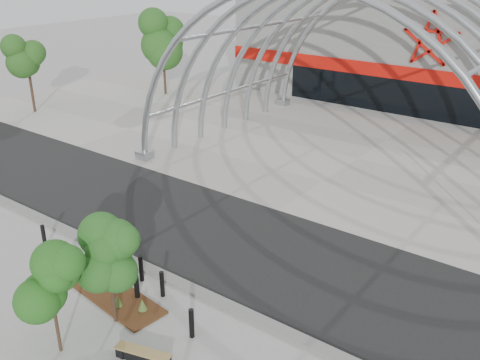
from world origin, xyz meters
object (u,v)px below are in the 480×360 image
at_px(street_tree_1, 109,256).
at_px(bollard_2, 141,268).
at_px(bench_0, 105,266).
at_px(bench_1, 143,356).
at_px(street_tree_0, 50,286).

xyz_separation_m(street_tree_1, bollard_2, (-1.04, 2.16, -1.94)).
xyz_separation_m(street_tree_1, bench_0, (-2.62, 1.77, -2.25)).
xyz_separation_m(bench_0, bench_1, (4.73, -2.53, -0.03)).
distance_m(street_tree_0, bench_1, 3.41).
relative_size(street_tree_1, bench_0, 1.63).
relative_size(street_tree_1, bollard_2, 3.29).
bearing_deg(bollard_2, bench_0, -165.95).
relative_size(bench_1, bollard_2, 1.73).
bearing_deg(street_tree_1, bench_0, 145.98).
bearing_deg(bollard_2, street_tree_0, -79.11).
bearing_deg(street_tree_1, street_tree_0, -97.04).
height_order(street_tree_1, bench_1, street_tree_1).
relative_size(street_tree_0, bench_1, 1.80).
bearing_deg(bollard_2, bench_1, -42.86).
relative_size(street_tree_0, street_tree_1, 0.95).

